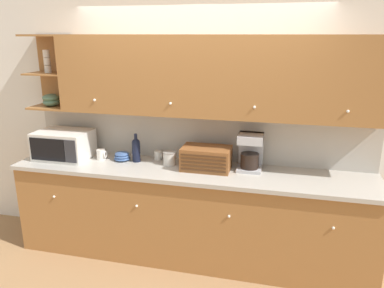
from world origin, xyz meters
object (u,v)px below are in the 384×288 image
(wine_bottle, at_px, (136,149))
(mug_blue_second, at_px, (158,155))
(microwave, at_px, (64,145))
(bread_box, at_px, (206,158))
(mug, at_px, (101,154))
(coffee_maker, at_px, (250,152))
(bowl_stack_on_counter, at_px, (122,156))
(storage_canister, at_px, (170,158))

(wine_bottle, bearing_deg, mug_blue_second, 30.35)
(microwave, distance_m, bread_box, 1.54)
(bread_box, bearing_deg, mug, 178.65)
(microwave, relative_size, wine_bottle, 1.86)
(mug, bearing_deg, microwave, -174.31)
(microwave, distance_m, coffee_maker, 1.95)
(bowl_stack_on_counter, bearing_deg, mug, -174.17)
(wine_bottle, xyz_separation_m, bread_box, (0.75, -0.06, -0.02))
(bowl_stack_on_counter, bearing_deg, wine_bottle, 2.04)
(mug, xyz_separation_m, bread_box, (1.13, -0.03, 0.06))
(microwave, relative_size, storage_canister, 4.08)
(microwave, bearing_deg, mug, 5.69)
(storage_canister, bearing_deg, bowl_stack_on_counter, 179.01)
(bowl_stack_on_counter, relative_size, mug_blue_second, 1.86)
(wine_bottle, relative_size, bread_box, 0.63)
(bowl_stack_on_counter, xyz_separation_m, coffee_maker, (1.32, 0.05, 0.13))
(bowl_stack_on_counter, height_order, coffee_maker, coffee_maker)
(bowl_stack_on_counter, bearing_deg, coffee_maker, 2.17)
(mug_blue_second, bearing_deg, mug, -166.02)
(mug, relative_size, mug_blue_second, 1.20)
(bowl_stack_on_counter, bearing_deg, bread_box, -3.14)
(microwave, bearing_deg, storage_canister, 2.71)
(wine_bottle, height_order, mug_blue_second, wine_bottle)
(bread_box, relative_size, coffee_maker, 1.31)
(mug, height_order, mug_blue_second, mug)
(bowl_stack_on_counter, distance_m, storage_canister, 0.52)
(wine_bottle, distance_m, storage_canister, 0.37)
(microwave, bearing_deg, mug_blue_second, 10.61)
(bowl_stack_on_counter, xyz_separation_m, mug_blue_second, (0.36, 0.12, 0.00))
(storage_canister, height_order, coffee_maker, coffee_maker)
(microwave, bearing_deg, coffee_maker, 3.33)
(mug, relative_size, coffee_maker, 0.31)
(microwave, xyz_separation_m, coffee_maker, (1.95, 0.11, 0.03))
(bowl_stack_on_counter, distance_m, wine_bottle, 0.18)
(mug, xyz_separation_m, storage_canister, (0.74, 0.01, 0.01))
(bowl_stack_on_counter, height_order, mug_blue_second, bowl_stack_on_counter)
(storage_canister, bearing_deg, wine_bottle, 177.70)
(bread_box, bearing_deg, storage_canister, 173.98)
(wine_bottle, bearing_deg, coffee_maker, 2.19)
(bowl_stack_on_counter, relative_size, wine_bottle, 0.57)
(storage_canister, distance_m, bread_box, 0.39)
(wine_bottle, bearing_deg, bread_box, -4.22)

